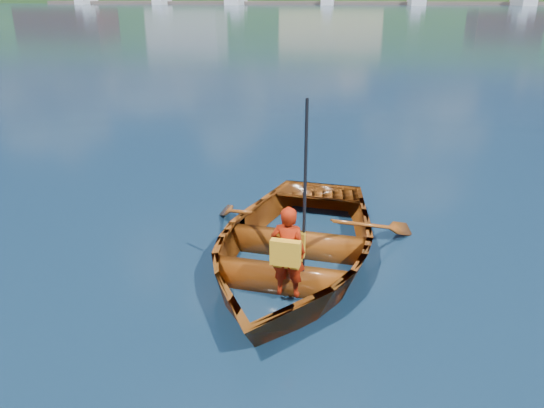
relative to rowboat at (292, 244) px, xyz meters
name	(u,v)px	position (x,y,z in m)	size (l,w,h in m)	color
ground	(309,288)	(0.27, -0.59, -0.30)	(600.00, 600.00, 0.00)	#163244
rowboat	(292,244)	(0.00, 0.00, 0.00)	(3.61, 4.70, 0.90)	brown
child_paddler	(288,251)	(0.04, -0.91, 0.37)	(0.43, 0.37, 2.27)	#A31D07
dock	(336,3)	(-3.03, 147.41, 0.10)	(159.99, 12.32, 0.80)	brown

